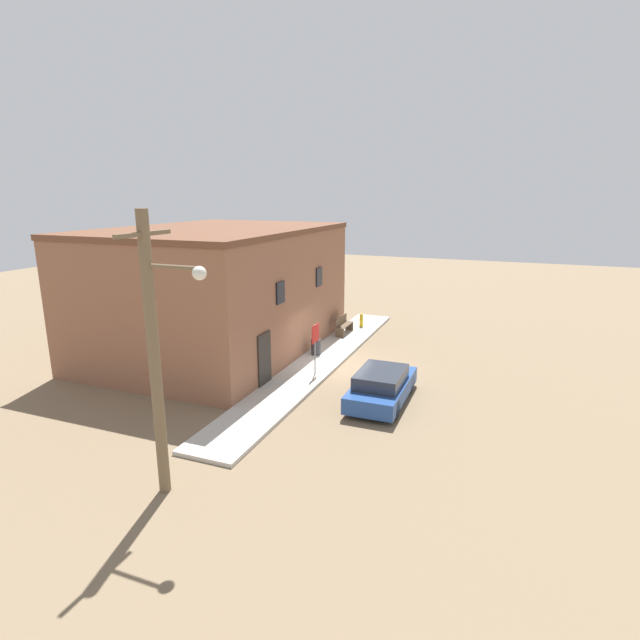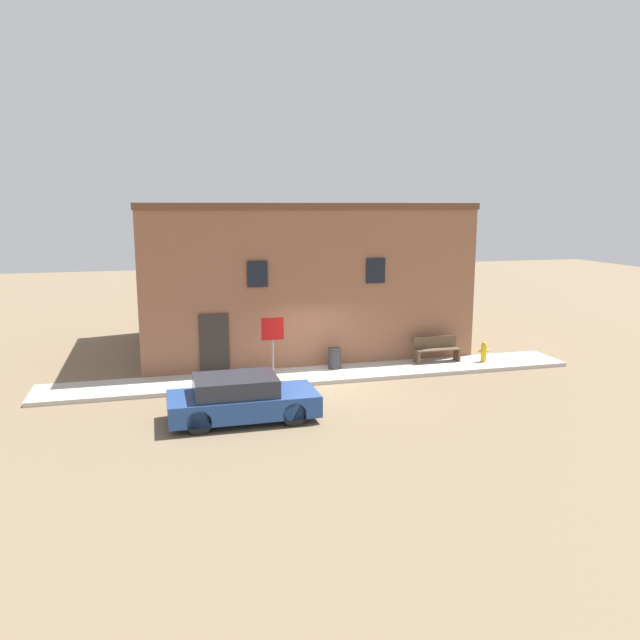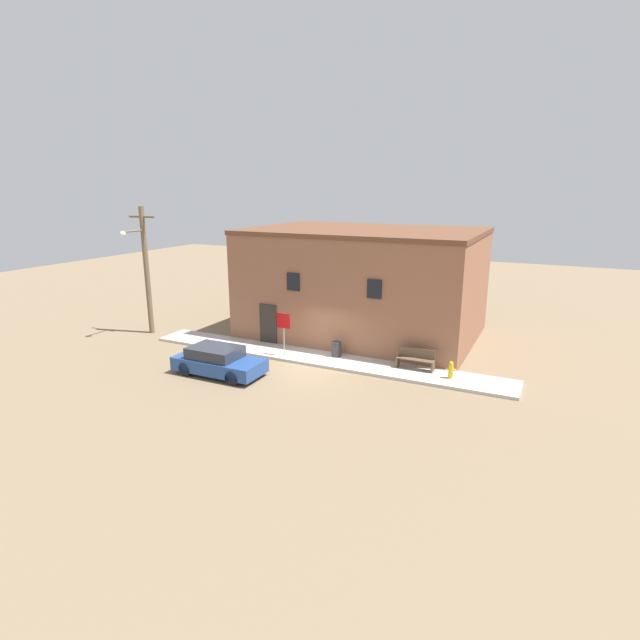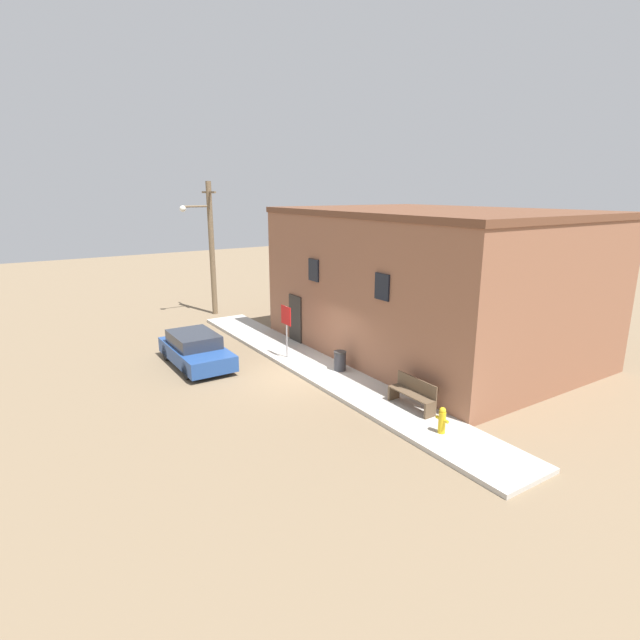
{
  "view_description": "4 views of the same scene",
  "coord_description": "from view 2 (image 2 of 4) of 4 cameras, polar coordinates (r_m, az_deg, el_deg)",
  "views": [
    {
      "loc": [
        -19.9,
        -6.85,
        7.44
      ],
      "look_at": [
        0.08,
        1.0,
        2.0
      ],
      "focal_mm": 28.0,
      "sensor_mm": 36.0,
      "label": 1
    },
    {
      "loc": [
        -5.33,
        -19.12,
        5.84
      ],
      "look_at": [
        0.08,
        1.0,
        2.0
      ],
      "focal_mm": 35.0,
      "sensor_mm": 36.0,
      "label": 2
    },
    {
      "loc": [
        10.05,
        -19.6,
        8.03
      ],
      "look_at": [
        0.08,
        1.0,
        2.0
      ],
      "focal_mm": 28.0,
      "sensor_mm": 36.0,
      "label": 3
    },
    {
      "loc": [
        15.07,
        -8.74,
        6.66
      ],
      "look_at": [
        0.08,
        1.0,
        2.0
      ],
      "focal_mm": 28.0,
      "sensor_mm": 36.0,
      "label": 4
    }
  ],
  "objects": [
    {
      "name": "parked_car",
      "position": [
        17.37,
        -7.23,
        -7.16
      ],
      "size": [
        4.06,
        1.79,
        1.26
      ],
      "color": "black",
      "rests_on": "ground"
    },
    {
      "name": "bench",
      "position": [
        23.46,
        10.6,
        -2.64
      ],
      "size": [
        1.69,
        0.44,
        0.93
      ],
      "color": "brown",
      "rests_on": "sidewalk"
    },
    {
      "name": "stop_sign",
      "position": [
        20.44,
        -4.35,
        -1.49
      ],
      "size": [
        0.74,
        0.06,
        2.11
      ],
      "color": "gray",
      "rests_on": "sidewalk"
    },
    {
      "name": "trash_bin",
      "position": [
        22.12,
        1.33,
        -3.51
      ],
      "size": [
        0.47,
        0.47,
        0.73
      ],
      "color": "#333338",
      "rests_on": "sidewalk"
    },
    {
      "name": "brick_building",
      "position": [
        26.18,
        -2.62,
        4.12
      ],
      "size": [
        12.38,
        8.69,
        5.93
      ],
      "color": "#8E5B42",
      "rests_on": "ground"
    },
    {
      "name": "fire_hydrant",
      "position": [
        23.83,
        14.75,
        -2.81
      ],
      "size": [
        0.42,
        0.2,
        0.76
      ],
      "color": "gold",
      "rests_on": "sidewalk"
    },
    {
      "name": "ground_plane",
      "position": [
        20.7,
        0.51,
        -5.95
      ],
      "size": [
        80.0,
        80.0,
        0.0
      ],
      "primitive_type": "plane",
      "color": "#7A664C"
    },
    {
      "name": "sidewalk",
      "position": [
        21.61,
        -0.21,
        -5.05
      ],
      "size": [
        18.43,
        2.01,
        0.14
      ],
      "color": "#BCB7AD",
      "rests_on": "ground"
    }
  ]
}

